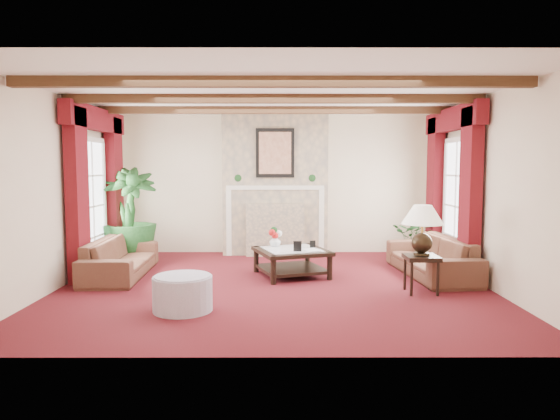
{
  "coord_description": "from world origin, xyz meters",
  "views": [
    {
      "loc": [
        0.07,
        -7.06,
        1.7
      ],
      "look_at": [
        0.09,
        0.4,
        1.05
      ],
      "focal_mm": 32.0,
      "sensor_mm": 36.0,
      "label": 1
    }
  ],
  "objects_px": {
    "sofa_right": "(431,250)",
    "ottoman": "(183,294)",
    "side_table": "(421,274)",
    "coffee_table": "(292,263)",
    "sofa_left": "(121,251)",
    "potted_palm": "(130,236)"
  },
  "relations": [
    {
      "from": "sofa_right",
      "to": "ottoman",
      "type": "relative_size",
      "value": 3.0
    },
    {
      "from": "side_table",
      "to": "sofa_right",
      "type": "bearing_deg",
      "value": 66.59
    },
    {
      "from": "side_table",
      "to": "coffee_table",
      "type": "bearing_deg",
      "value": 148.65
    },
    {
      "from": "sofa_right",
      "to": "coffee_table",
      "type": "xyz_separation_m",
      "value": [
        -2.18,
        -0.02,
        -0.19
      ]
    },
    {
      "from": "sofa_left",
      "to": "coffee_table",
      "type": "xyz_separation_m",
      "value": [
        2.66,
        -0.01,
        -0.18
      ]
    },
    {
      "from": "potted_palm",
      "to": "ottoman",
      "type": "distance_m",
      "value": 3.34
    },
    {
      "from": "potted_palm",
      "to": "coffee_table",
      "type": "xyz_separation_m",
      "value": [
        2.84,
        -1.09,
        -0.26
      ]
    },
    {
      "from": "side_table",
      "to": "ottoman",
      "type": "xyz_separation_m",
      "value": [
        -3.05,
        -0.83,
        -0.05
      ]
    },
    {
      "from": "sofa_left",
      "to": "potted_palm",
      "type": "distance_m",
      "value": 1.09
    },
    {
      "from": "sofa_left",
      "to": "ottoman",
      "type": "height_order",
      "value": "sofa_left"
    },
    {
      "from": "ottoman",
      "to": "side_table",
      "type": "bearing_deg",
      "value": 15.26
    },
    {
      "from": "sofa_left",
      "to": "ottoman",
      "type": "bearing_deg",
      "value": -147.39
    },
    {
      "from": "coffee_table",
      "to": "side_table",
      "type": "height_order",
      "value": "side_table"
    },
    {
      "from": "ottoman",
      "to": "sofa_left",
      "type": "bearing_deg",
      "value": 125.08
    },
    {
      "from": "sofa_right",
      "to": "coffee_table",
      "type": "height_order",
      "value": "sofa_right"
    },
    {
      "from": "sofa_right",
      "to": "potted_palm",
      "type": "bearing_deg",
      "value": -106.91
    },
    {
      "from": "sofa_right",
      "to": "side_table",
      "type": "relative_size",
      "value": 4.13
    },
    {
      "from": "sofa_right",
      "to": "coffee_table",
      "type": "bearing_deg",
      "value": -94.31
    },
    {
      "from": "coffee_table",
      "to": "ottoman",
      "type": "height_order",
      "value": "coffee_table"
    },
    {
      "from": "sofa_right",
      "to": "potted_palm",
      "type": "distance_m",
      "value": 5.13
    },
    {
      "from": "coffee_table",
      "to": "sofa_right",
      "type": "bearing_deg",
      "value": -18.15
    },
    {
      "from": "potted_palm",
      "to": "ottoman",
      "type": "height_order",
      "value": "potted_palm"
    }
  ]
}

